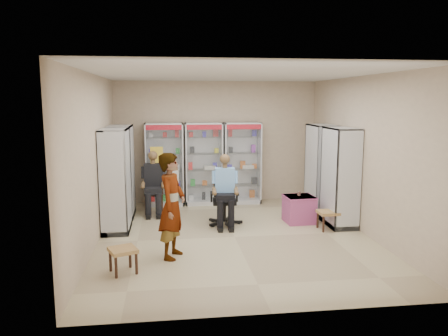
{
  "coord_description": "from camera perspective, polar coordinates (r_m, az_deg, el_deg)",
  "views": [
    {
      "loc": [
        -1.2,
        -7.8,
        2.55
      ],
      "look_at": [
        -0.11,
        0.7,
        1.2
      ],
      "focal_mm": 35.0,
      "sensor_mm": 36.0,
      "label": 1
    }
  ],
  "objects": [
    {
      "name": "office_chair",
      "position": [
        8.97,
        0.06,
        -4.02
      ],
      "size": [
        0.64,
        0.64,
        1.08
      ],
      "primitive_type": "cube",
      "rotation": [
        0.0,
        0.0,
        -0.08
      ],
      "color": "black",
      "rests_on": "floor"
    },
    {
      "name": "cabinet_back_right",
      "position": [
        10.8,
        2.37,
        0.66
      ],
      "size": [
        0.9,
        0.5,
        2.0
      ],
      "primitive_type": "cube",
      "color": "silver",
      "rests_on": "floor"
    },
    {
      "name": "woven_stool_b",
      "position": [
        6.79,
        -13.02,
        -11.68
      ],
      "size": [
        0.49,
        0.49,
        0.38
      ],
      "primitive_type": "cube",
      "rotation": [
        0.0,
        0.0,
        0.39
      ],
      "color": "#B1784A",
      "rests_on": "floor"
    },
    {
      "name": "cabinet_left_far",
      "position": [
        9.78,
        -13.25,
        -0.44
      ],
      "size": [
        0.9,
        0.5,
        2.0
      ],
      "primitive_type": "cube",
      "rotation": [
        0.0,
        0.0,
        -1.57
      ],
      "color": "silver",
      "rests_on": "floor"
    },
    {
      "name": "tea_glass",
      "position": [
        9.3,
        9.76,
        -3.28
      ],
      "size": [
        0.07,
        0.07,
        0.09
      ],
      "primitive_type": "cylinder",
      "color": "#621E08",
      "rests_on": "pink_trunk"
    },
    {
      "name": "cabinet_right_near",
      "position": [
        9.12,
        14.92,
        -1.18
      ],
      "size": [
        0.9,
        0.5,
        2.0
      ],
      "primitive_type": "cube",
      "rotation": [
        0.0,
        0.0,
        1.57
      ],
      "color": "#A9ACB0",
      "rests_on": "floor"
    },
    {
      "name": "cabinet_left_near",
      "position": [
        8.7,
        -13.98,
        -1.61
      ],
      "size": [
        0.9,
        0.5,
        2.0
      ],
      "primitive_type": "cube",
      "rotation": [
        0.0,
        0.0,
        -1.57
      ],
      "color": "#A6A8AE",
      "rests_on": "floor"
    },
    {
      "name": "pink_trunk",
      "position": [
        9.31,
        9.79,
        -5.32
      ],
      "size": [
        0.61,
        0.59,
        0.56
      ],
      "primitive_type": "cube",
      "rotation": [
        0.0,
        0.0,
        0.05
      ],
      "color": "#B64885",
      "rests_on": "floor"
    },
    {
      "name": "cabinet_right_far",
      "position": [
        10.13,
        12.58,
        -0.1
      ],
      "size": [
        0.9,
        0.5,
        2.0
      ],
      "primitive_type": "cube",
      "rotation": [
        0.0,
        0.0,
        1.57
      ],
      "color": "#A8AAAF",
      "rests_on": "floor"
    },
    {
      "name": "standing_man",
      "position": [
        7.1,
        -6.8,
        -4.92
      ],
      "size": [
        0.6,
        0.73,
        1.72
      ],
      "primitive_type": "imported",
      "rotation": [
        0.0,
        0.0,
        1.22
      ],
      "color": "gray",
      "rests_on": "floor"
    },
    {
      "name": "seated_customer",
      "position": [
        9.94,
        -9.19,
        -2.1
      ],
      "size": [
        0.44,
        0.6,
        1.34
      ],
      "primitive_type": null,
      "color": "black",
      "rests_on": "floor"
    },
    {
      "name": "cabinet_back_left",
      "position": [
        10.65,
        -7.76,
        0.47
      ],
      "size": [
        0.9,
        0.5,
        2.0
      ],
      "primitive_type": "cube",
      "color": "silver",
      "rests_on": "floor"
    },
    {
      "name": "seated_shopkeeper",
      "position": [
        8.89,
        0.1,
        -3.16
      ],
      "size": [
        0.5,
        0.66,
        1.38
      ],
      "primitive_type": null,
      "rotation": [
        0.0,
        0.0,
        -0.08
      ],
      "color": "#6380C4",
      "rests_on": "floor"
    },
    {
      "name": "floor",
      "position": [
        8.3,
        1.39,
        -8.99
      ],
      "size": [
        6.0,
        6.0,
        0.0
      ],
      "primitive_type": "plane",
      "color": "tan",
      "rests_on": "ground"
    },
    {
      "name": "room_shell",
      "position": [
        7.92,
        1.44,
        4.7
      ],
      "size": [
        5.02,
        6.02,
        3.01
      ],
      "color": "#C3AC90",
      "rests_on": "ground"
    },
    {
      "name": "cabinet_back_mid",
      "position": [
        10.68,
        -2.66,
        0.57
      ],
      "size": [
        0.9,
        0.5,
        2.0
      ],
      "primitive_type": "cube",
      "color": "silver",
      "rests_on": "floor"
    },
    {
      "name": "wooden_chair",
      "position": [
        10.03,
        -9.16,
        -3.17
      ],
      "size": [
        0.42,
        0.42,
        0.94
      ],
      "primitive_type": "cube",
      "color": "#311E13",
      "rests_on": "floor"
    },
    {
      "name": "woven_stool_a",
      "position": [
        8.93,
        13.4,
        -6.67
      ],
      "size": [
        0.39,
        0.39,
        0.38
      ],
      "primitive_type": "cube",
      "rotation": [
        0.0,
        0.0,
        0.04
      ],
      "color": "#AE8649",
      "rests_on": "floor"
    }
  ]
}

